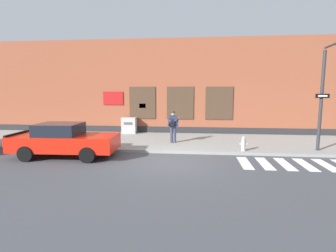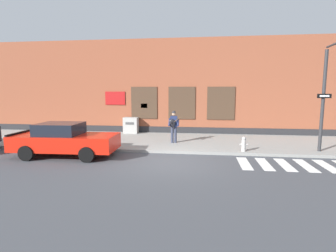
{
  "view_description": "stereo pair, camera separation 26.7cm",
  "coord_description": "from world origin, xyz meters",
  "px_view_note": "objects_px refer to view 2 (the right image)",
  "views": [
    {
      "loc": [
        1.07,
        -10.61,
        2.96
      ],
      "look_at": [
        -0.27,
        1.83,
        1.29
      ],
      "focal_mm": 28.0,
      "sensor_mm": 36.0,
      "label": 1
    },
    {
      "loc": [
        1.33,
        -10.58,
        2.96
      ],
      "look_at": [
        -0.27,
        1.83,
        1.29
      ],
      "focal_mm": 28.0,
      "sensor_mm": 36.0,
      "label": 2
    }
  ],
  "objects_px": {
    "traffic_light": "(335,77)",
    "red_car": "(65,140)",
    "utility_box": "(131,125)",
    "busker": "(174,125)",
    "fire_hydrant": "(244,144)"
  },
  "relations": [
    {
      "from": "traffic_light",
      "to": "fire_hydrant",
      "type": "bearing_deg",
      "value": 170.1
    },
    {
      "from": "traffic_light",
      "to": "utility_box",
      "type": "bearing_deg",
      "value": 152.87
    },
    {
      "from": "busker",
      "to": "traffic_light",
      "type": "bearing_deg",
      "value": -17.82
    },
    {
      "from": "traffic_light",
      "to": "red_car",
      "type": "bearing_deg",
      "value": -175.71
    },
    {
      "from": "utility_box",
      "to": "fire_hydrant",
      "type": "relative_size",
      "value": 1.52
    },
    {
      "from": "traffic_light",
      "to": "fire_hydrant",
      "type": "xyz_separation_m",
      "value": [
        -3.49,
        0.61,
        -3.04
      ]
    },
    {
      "from": "red_car",
      "to": "busker",
      "type": "distance_m",
      "value": 5.6
    },
    {
      "from": "busker",
      "to": "red_car",
      "type": "bearing_deg",
      "value": -146.08
    },
    {
      "from": "traffic_light",
      "to": "busker",
      "type": "bearing_deg",
      "value": 162.18
    },
    {
      "from": "busker",
      "to": "traffic_light",
      "type": "relative_size",
      "value": 0.36
    },
    {
      "from": "red_car",
      "to": "busker",
      "type": "bearing_deg",
      "value": 33.92
    },
    {
      "from": "traffic_light",
      "to": "utility_box",
      "type": "relative_size",
      "value": 4.59
    },
    {
      "from": "red_car",
      "to": "fire_hydrant",
      "type": "xyz_separation_m",
      "value": [
        8.14,
        1.48,
        -0.29
      ]
    },
    {
      "from": "red_car",
      "to": "traffic_light",
      "type": "bearing_deg",
      "value": 4.29
    },
    {
      "from": "busker",
      "to": "fire_hydrant",
      "type": "bearing_deg",
      "value": -25.07
    }
  ]
}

